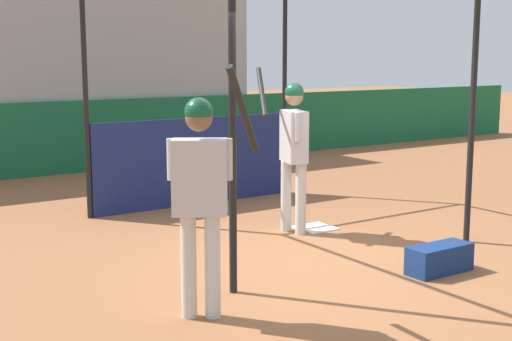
% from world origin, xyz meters
% --- Properties ---
extents(ground_plane, '(60.00, 60.00, 0.00)m').
position_xyz_m(ground_plane, '(0.00, 0.00, 0.00)').
color(ground_plane, '#935B38').
extents(outfield_wall, '(24.00, 0.12, 1.31)m').
position_xyz_m(outfield_wall, '(0.00, 6.95, 0.66)').
color(outfield_wall, '#196038').
rests_on(outfield_wall, ground).
extents(bleacher_section, '(7.60, 4.00, 3.39)m').
position_xyz_m(bleacher_section, '(-0.00, 9.01, 1.69)').
color(bleacher_section, '#9E9E99').
rests_on(bleacher_section, ground).
extents(batting_cage, '(3.25, 3.66, 3.13)m').
position_xyz_m(batting_cage, '(0.48, 2.54, 1.35)').
color(batting_cage, black).
rests_on(batting_cage, ground).
extents(home_plate, '(0.44, 0.44, 0.02)m').
position_xyz_m(home_plate, '(1.02, 1.16, 0.01)').
color(home_plate, white).
rests_on(home_plate, ground).
extents(player_batter, '(0.61, 0.97, 1.99)m').
position_xyz_m(player_batter, '(0.66, 1.17, 1.11)').
color(player_batter, silver).
rests_on(player_batter, ground).
extents(player_waiting, '(0.78, 0.57, 2.07)m').
position_xyz_m(player_waiting, '(-1.65, -0.70, 1.10)').
color(player_waiting, silver).
rests_on(player_waiting, ground).
extents(equipment_bag, '(0.70, 0.28, 0.28)m').
position_xyz_m(equipment_bag, '(0.91, -0.95, 0.14)').
color(equipment_bag, navy).
rests_on(equipment_bag, ground).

